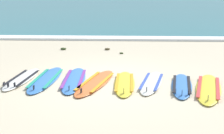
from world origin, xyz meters
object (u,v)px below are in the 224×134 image
(surfboard_3, at_px, (95,82))
(surfboard_7, at_px, (208,88))
(surfboard_0, at_px, (22,79))
(surfboard_1, at_px, (46,79))
(surfboard_6, at_px, (182,85))
(surfboard_4, at_px, (124,83))
(surfboard_5, at_px, (152,82))
(surfboard_2, at_px, (74,80))

(surfboard_3, xyz_separation_m, surfboard_7, (2.99, -0.35, -0.00))
(surfboard_0, xyz_separation_m, surfboard_1, (0.70, -0.01, -0.00))
(surfboard_6, bearing_deg, surfboard_4, 175.48)
(surfboard_4, bearing_deg, surfboard_7, -8.25)
(surfboard_1, bearing_deg, surfboard_5, -3.44)
(surfboard_1, bearing_deg, surfboard_2, -1.38)
(surfboard_2, distance_m, surfboard_7, 3.67)
(surfboard_1, distance_m, surfboard_3, 1.46)
(surfboard_0, distance_m, surfboard_5, 3.70)
(surfboard_1, relative_size, surfboard_6, 1.16)
(surfboard_2, bearing_deg, surfboard_0, 178.94)
(surfboard_4, height_order, surfboard_7, same)
(surfboard_0, relative_size, surfboard_6, 0.99)
(surfboard_1, distance_m, surfboard_6, 3.80)
(surfboard_2, bearing_deg, surfboard_7, -9.01)
(surfboard_1, height_order, surfboard_4, same)
(surfboard_0, relative_size, surfboard_2, 0.88)
(surfboard_0, bearing_deg, surfboard_7, -6.70)
(surfboard_3, distance_m, surfboard_5, 1.56)
(surfboard_3, distance_m, surfboard_4, 0.80)
(surfboard_0, height_order, surfboard_4, same)
(surfboard_2, xyz_separation_m, surfboard_4, (1.43, -0.26, 0.00))
(surfboard_6, bearing_deg, surfboard_1, 173.99)
(surfboard_1, height_order, surfboard_7, same)
(surfboard_0, height_order, surfboard_6, same)
(surfboard_2, relative_size, surfboard_6, 1.12)
(surfboard_2, distance_m, surfboard_6, 2.99)
(surfboard_5, xyz_separation_m, surfboard_7, (1.44, -0.41, -0.00))
(surfboard_3, bearing_deg, surfboard_7, -6.67)
(surfboard_0, relative_size, surfboard_7, 0.84)
(surfboard_3, height_order, surfboard_5, same)
(surfboard_7, bearing_deg, surfboard_6, 163.33)
(surfboard_4, height_order, surfboard_5, same)
(surfboard_0, bearing_deg, surfboard_3, -6.74)
(surfboard_5, bearing_deg, surfboard_1, 176.56)
(surfboard_2, bearing_deg, surfboard_5, -4.21)
(surfboard_1, xyz_separation_m, surfboard_3, (1.44, -0.24, 0.00))
(surfboard_1, xyz_separation_m, surfboard_5, (3.00, -0.18, 0.00))
(surfboard_3, bearing_deg, surfboard_1, 170.37)
(surfboard_4, bearing_deg, surfboard_3, 177.69)
(surfboard_0, bearing_deg, surfboard_4, -5.54)
(surfboard_1, bearing_deg, surfboard_4, -7.03)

